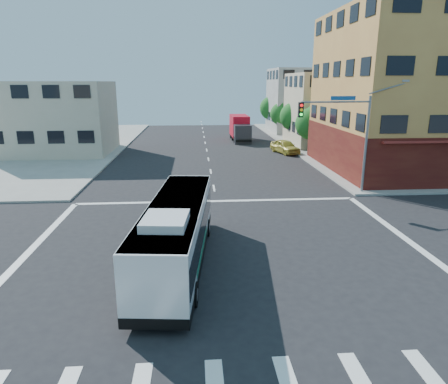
{
  "coord_description": "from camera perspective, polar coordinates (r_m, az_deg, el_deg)",
  "views": [
    {
      "loc": [
        -1.42,
        -16.76,
        7.9
      ],
      "look_at": [
        0.12,
        4.04,
        2.15
      ],
      "focal_mm": 32.0,
      "sensor_mm": 36.0,
      "label": 1
    }
  ],
  "objects": [
    {
      "name": "ground",
      "position": [
        18.58,
        0.56,
        -9.76
      ],
      "size": [
        120.0,
        120.0,
        0.0
      ],
      "primitive_type": "plane",
      "color": "black",
      "rests_on": "ground"
    },
    {
      "name": "corner_building_ne",
      "position": [
        41.28,
        27.56,
        10.92
      ],
      "size": [
        18.1,
        15.44,
        14.0
      ],
      "color": "#C79347",
      "rests_on": "ground"
    },
    {
      "name": "box_truck",
      "position": [
        56.16,
        2.31,
        9.02
      ],
      "size": [
        2.33,
        7.63,
        3.43
      ],
      "rotation": [
        0.0,
        0.0,
        0.01
      ],
      "color": "#29282E",
      "rests_on": "ground"
    },
    {
      "name": "transit_bus",
      "position": [
        17.71,
        -6.74,
        -5.7
      ],
      "size": [
        3.38,
        10.92,
        3.18
      ],
      "rotation": [
        0.0,
        0.0,
        -0.1
      ],
      "color": "black",
      "rests_on": "ground"
    },
    {
      "name": "street_tree_c",
      "position": [
        62.29,
        8.3,
        11.17
      ],
      "size": [
        3.4,
        3.4,
        5.29
      ],
      "color": "#372114",
      "rests_on": "ground"
    },
    {
      "name": "parked_car",
      "position": [
        46.59,
        8.72,
        6.44
      ],
      "size": [
        3.12,
        4.9,
        1.55
      ],
      "primitive_type": "imported",
      "rotation": [
        0.0,
        0.0,
        0.31
      ],
      "color": "gold",
      "rests_on": "ground"
    },
    {
      "name": "building_west",
      "position": [
        49.43,
        -22.95,
        9.7
      ],
      "size": [
        12.06,
        10.06,
        8.0
      ],
      "color": "beige",
      "rests_on": "ground"
    },
    {
      "name": "building_east_near",
      "position": [
        54.08,
        15.99,
        11.23
      ],
      "size": [
        12.06,
        10.06,
        9.0
      ],
      "color": "#C1B493",
      "rests_on": "ground"
    },
    {
      "name": "street_tree_a",
      "position": [
        46.82,
        12.51,
        9.77
      ],
      "size": [
        3.6,
        3.6,
        5.53
      ],
      "color": "#372114",
      "rests_on": "ground"
    },
    {
      "name": "street_tree_b",
      "position": [
        54.5,
        10.12,
        10.81
      ],
      "size": [
        3.8,
        3.8,
        5.79
      ],
      "color": "#372114",
      "rests_on": "ground"
    },
    {
      "name": "building_east_far",
      "position": [
        67.36,
        11.93,
        12.63
      ],
      "size": [
        12.06,
        10.06,
        10.0
      ],
      "color": "#A9AAA4",
      "rests_on": "ground"
    },
    {
      "name": "signal_mast_ne",
      "position": [
        29.47,
        16.89,
        9.07
      ],
      "size": [
        7.91,
        1.13,
        8.07
      ],
      "color": "slate",
      "rests_on": "ground"
    },
    {
      "name": "street_tree_d",
      "position": [
        70.08,
        6.9,
        12.02
      ],
      "size": [
        4.0,
        4.0,
        6.03
      ],
      "color": "#372114",
      "rests_on": "ground"
    }
  ]
}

